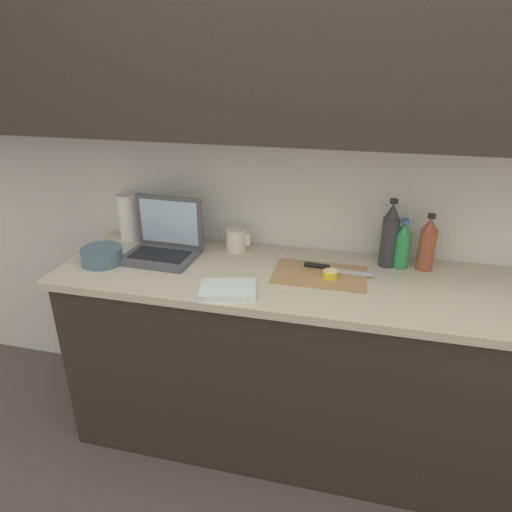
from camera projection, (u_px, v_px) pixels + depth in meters
The scene contains 14 objects.
ground_plane at pixel (325, 440), 2.25m from camera, with size 12.00×12.00×0.00m, color #564C47.
wall_back at pixel (354, 105), 1.83m from camera, with size 5.20×0.38×2.60m.
counter_unit at pixel (336, 366), 2.06m from camera, with size 2.41×0.63×0.89m.
laptop at pixel (164, 242), 2.11m from camera, with size 0.34×0.26×0.26m.
cutting_board at pixel (320, 275), 1.93m from camera, with size 0.39×0.25×0.01m, color tan.
knife at pixel (326, 267), 1.97m from camera, with size 0.30×0.06×0.02m.
lemon_half_cut at pixel (330, 275), 1.88m from camera, with size 0.06×0.06×0.03m.
bottle_green_soda at pixel (427, 244), 1.95m from camera, with size 0.07×0.07×0.25m.
bottle_oil_tall at pixel (402, 246), 1.98m from camera, with size 0.07×0.07×0.22m.
bottle_water_clear at pixel (390, 236), 1.97m from camera, with size 0.07×0.07×0.30m.
measuring_cup at pixel (236, 240), 2.16m from camera, with size 0.12×0.10×0.11m.
bowl_white at pixel (102, 256), 2.03m from camera, with size 0.18×0.18×0.07m.
paper_towel_roll at pixel (129, 217), 2.28m from camera, with size 0.11×0.11×0.23m.
dish_towel at pixel (228, 289), 1.79m from camera, with size 0.22×0.16×0.02m, color white.
Camera 1 is at (0.07, -1.72, 1.74)m, focal length 32.00 mm.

